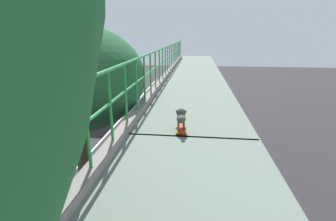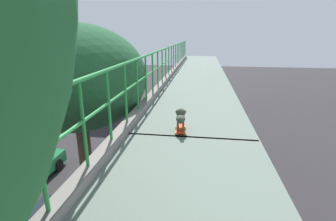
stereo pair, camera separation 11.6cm
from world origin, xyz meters
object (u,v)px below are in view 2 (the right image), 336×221
object	(u,v)px
car_green_fourth	(29,170)
city_bus	(118,89)
small_dog	(181,117)
toy_skateboard	(181,129)

from	to	relation	value
car_green_fourth	city_bus	size ratio (longest dim) A/B	0.42
car_green_fourth	small_dog	size ratio (longest dim) A/B	10.12
city_bus	toy_skateboard	world-z (taller)	toy_skateboard
car_green_fourth	city_bus	distance (m)	14.37
toy_skateboard	small_dog	size ratio (longest dim) A/B	1.09
city_bus	small_dog	bearing A→B (deg)	-67.09
city_bus	toy_skateboard	distance (m)	22.44
toy_skateboard	small_dog	world-z (taller)	small_dog
city_bus	small_dog	world-z (taller)	small_dog
car_green_fourth	toy_skateboard	size ratio (longest dim) A/B	9.33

